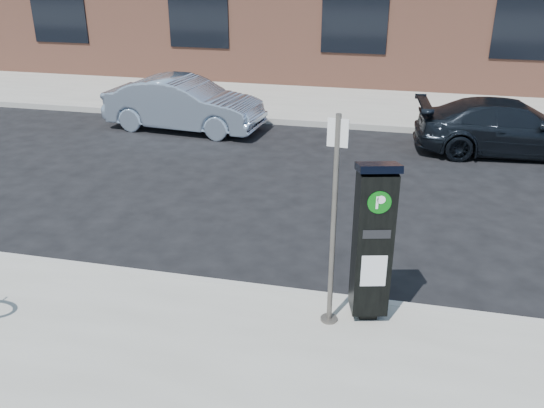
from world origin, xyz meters
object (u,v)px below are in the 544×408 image
(parking_kiosk, at_px, (373,240))
(car_dark, at_px, (510,128))
(car_silver, at_px, (184,104))
(sign_pole, at_px, (333,226))

(parking_kiosk, bearing_deg, car_dark, 56.38)
(parking_kiosk, distance_m, car_silver, 9.02)
(car_silver, bearing_deg, parking_kiosk, -139.64)
(parking_kiosk, relative_size, sign_pole, 0.79)
(car_silver, bearing_deg, sign_pole, -142.66)
(parking_kiosk, height_order, car_silver, parking_kiosk)
(sign_pole, relative_size, car_dark, 0.62)
(car_silver, xyz_separation_m, car_dark, (7.71, -0.14, -0.06))
(parking_kiosk, height_order, car_dark, parking_kiosk)
(parking_kiosk, distance_m, sign_pole, 0.53)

